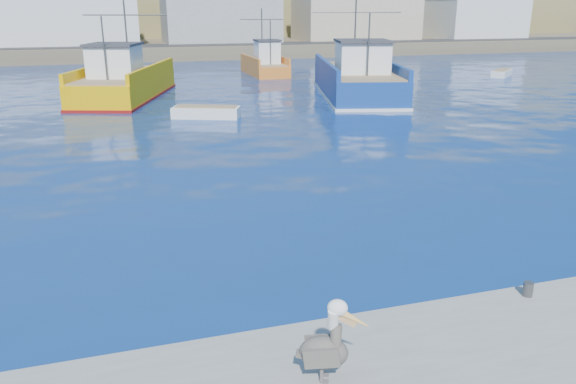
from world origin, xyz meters
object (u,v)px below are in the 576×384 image
(trawler_yellow_b, at_px, (124,83))
(boat_orange, at_px, (265,64))
(pelican, at_px, (327,346))
(skiff_far, at_px, (502,74))
(trawler_blue, at_px, (357,80))
(skiff_mid, at_px, (206,113))

(trawler_yellow_b, xyz_separation_m, boat_orange, (13.21, 11.31, -0.09))
(trawler_yellow_b, height_order, pelican, trawler_yellow_b)
(trawler_yellow_b, bearing_deg, skiff_far, 5.95)
(trawler_yellow_b, bearing_deg, boat_orange, 40.58)
(trawler_yellow_b, height_order, trawler_blue, trawler_blue)
(trawler_blue, bearing_deg, boat_orange, 100.61)
(boat_orange, height_order, skiff_far, boat_orange)
(trawler_yellow_b, relative_size, skiff_far, 3.77)
(trawler_yellow_b, height_order, skiff_mid, trawler_yellow_b)
(trawler_yellow_b, height_order, boat_orange, trawler_yellow_b)
(trawler_blue, xyz_separation_m, skiff_mid, (-11.77, -5.21, -0.91))
(trawler_yellow_b, bearing_deg, skiff_mid, -64.55)
(trawler_blue, distance_m, pelican, 33.51)
(trawler_blue, relative_size, boat_orange, 1.83)
(skiff_mid, bearing_deg, boat_orange, 66.19)
(skiff_far, bearing_deg, skiff_mid, -157.14)
(boat_orange, distance_m, pelican, 46.86)
(boat_orange, bearing_deg, trawler_yellow_b, -139.42)
(skiff_mid, height_order, pelican, pelican)
(boat_orange, height_order, pelican, boat_orange)
(trawler_blue, bearing_deg, pelican, -114.67)
(trawler_blue, bearing_deg, skiff_far, 22.17)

